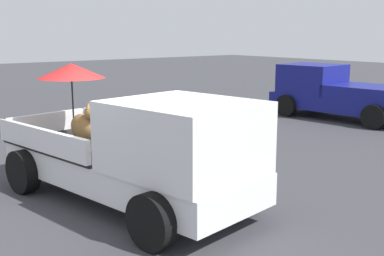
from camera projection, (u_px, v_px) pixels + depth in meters
name	position (u px, v px, depth m)	size (l,w,h in m)	color
ground_plane	(126.00, 201.00, 8.44)	(80.00, 80.00, 0.00)	#38383D
pickup_truck_main	(141.00, 151.00, 7.98)	(5.28, 2.87, 2.34)	black
pickup_truck_red	(337.00, 93.00, 16.47)	(4.95, 2.54, 1.80)	black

